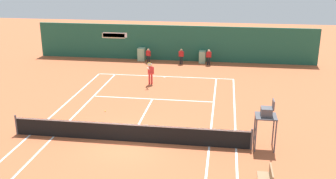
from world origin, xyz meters
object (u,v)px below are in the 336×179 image
Objects in this scene: ball_kid_left_post at (209,56)px; player_bench at (267,178)px; umpire_chair at (266,116)px; ball_kid_right_post at (181,55)px; player_on_baseline at (150,72)px; tennis_ball_mid_court at (105,111)px; ball_kid_centre_post at (148,55)px.

player_bench is at bearing 92.10° from ball_kid_left_post.
umpire_chair reaches higher than ball_kid_right_post.
player_bench is 0.65× the size of player_on_baseline.
ball_kid_left_post is at bearing 64.78° from tennis_ball_mid_court.
ball_kid_right_post is (1.54, 6.18, -0.17)m from player_on_baseline.
ball_kid_right_post is 1.06× the size of ball_kid_centre_post.
ball_kid_left_post is (-3.20, 19.13, 0.29)m from player_bench.
ball_kid_centre_post is at bearing 23.91° from player_bench.
umpire_chair is at bearing 122.00° from ball_kid_centre_post.
player_on_baseline is at bearing 74.45° from ball_kid_right_post.
player_bench is (-0.22, -3.68, -1.18)m from umpire_chair.
ball_kid_right_post is at bearing 16.25° from player_bench.
tennis_ball_mid_court is (-1.69, -5.73, -0.91)m from player_on_baseline.
umpire_chair reaches higher than tennis_ball_mid_court.
ball_kid_centre_post is at bearing 29.39° from umpire_chair.
umpire_chair is 3.87m from player_bench.
ball_kid_centre_post is 11.93m from tennis_ball_mid_court.
player_bench is at bearing 104.70° from ball_kid_right_post.
player_bench is 0.86× the size of ball_kid_right_post.
ball_kid_right_post is at bearing -7.39° from ball_kid_left_post.
ball_kid_left_post is 13.19m from tennis_ball_mid_court.
player_on_baseline is at bearing 105.07° from ball_kid_centre_post.
umpire_chair is at bearing 95.09° from ball_kid_left_post.
player_on_baseline is at bearing 38.35° from umpire_chair.
ball_kid_right_post is 19.91× the size of tennis_ball_mid_court.
player_on_baseline reaches higher than player_bench.
player_bench is 19.93m from ball_kid_right_post.
umpire_chair is 1.84× the size of ball_kid_right_post.
player_bench is at bearing 116.52° from ball_kid_centre_post.
player_on_baseline is 1.41× the size of ball_kid_centre_post.
player_on_baseline is 6.37m from ball_kid_right_post.
player_bench is 14.79m from player_on_baseline.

